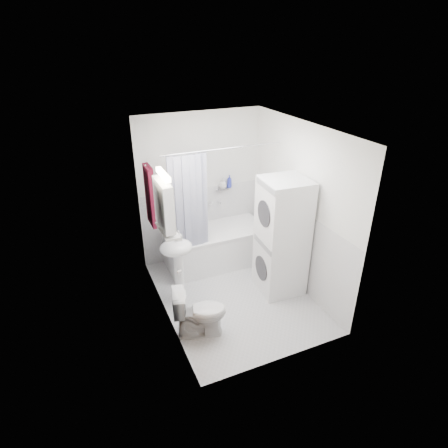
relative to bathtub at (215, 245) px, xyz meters
name	(u,v)px	position (x,y,z in m)	size (l,w,h in m)	color
floor	(234,295)	(-0.09, -0.92, -0.34)	(2.60, 2.60, 0.00)	#B8B8BC
room_walls	(236,201)	(-0.09, -0.92, 1.15)	(2.60, 2.60, 2.60)	white
wainscot	(226,250)	(-0.09, -0.63, 0.26)	(1.98, 2.58, 2.58)	white
door	(179,272)	(-1.04, -1.47, 0.66)	(0.05, 2.00, 2.00)	brown
bathtub	(215,245)	(0.00, 0.00, 0.00)	(1.59, 0.75, 0.61)	white
tub_spout	(219,202)	(0.20, 0.33, 0.59)	(0.04, 0.04, 0.12)	silver
curtain_rod	(223,149)	(0.00, -0.32, 1.66)	(0.02, 0.02, 1.77)	silver
shower_curtain	(190,206)	(-0.51, -0.32, 0.91)	(0.55, 0.02, 1.45)	#161D4D
sink	(177,257)	(-0.84, -0.69, 0.37)	(0.44, 0.37, 1.04)	white
medicine_cabinet	(164,204)	(-0.99, -0.82, 1.23)	(0.13, 0.50, 0.71)	white
shelf	(167,230)	(-0.98, -0.82, 0.86)	(0.18, 0.54, 0.03)	silver
shower_caddy	(222,189)	(0.25, 0.32, 0.81)	(0.22, 0.06, 0.02)	silver
towel	(150,195)	(-1.02, -0.17, 1.11)	(0.07, 0.36, 0.86)	#560E22
washer_dryer	(282,237)	(0.59, -1.01, 0.52)	(0.65, 0.64, 1.71)	white
toilet	(200,312)	(-0.81, -1.44, -0.01)	(0.37, 0.66, 0.65)	white
soap_pump	(179,240)	(-0.80, -0.67, 0.61)	(0.08, 0.17, 0.08)	gray
shelf_bottle	(171,232)	(-0.98, -0.97, 0.91)	(0.07, 0.18, 0.07)	gray
shelf_cup	(164,222)	(-0.98, -0.70, 0.93)	(0.10, 0.09, 0.10)	gray
shampoo_a	(223,185)	(0.26, 0.32, 0.89)	(0.13, 0.17, 0.13)	gray
shampoo_b	(229,185)	(0.38, 0.32, 0.87)	(0.08, 0.21, 0.08)	#2A34A9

